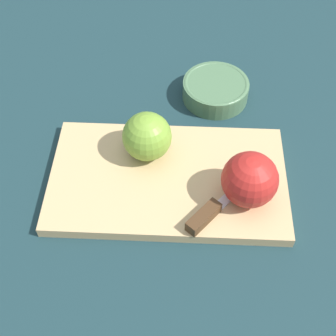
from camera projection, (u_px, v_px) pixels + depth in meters
ground_plane at (168, 183)px, 0.77m from camera, size 4.00×4.00×0.00m
cutting_board at (168, 179)px, 0.76m from camera, size 0.42×0.29×0.02m
apple_half_left at (147, 137)px, 0.75m from camera, size 0.08×0.08×0.08m
apple_half_right at (250, 180)px, 0.69m from camera, size 0.09×0.09×0.09m
knife at (209, 212)px, 0.70m from camera, size 0.09×0.15×0.02m
apple_slice at (249, 179)px, 0.74m from camera, size 0.06×0.06×0.00m
bowl at (216, 89)px, 0.87m from camera, size 0.12×0.12×0.04m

